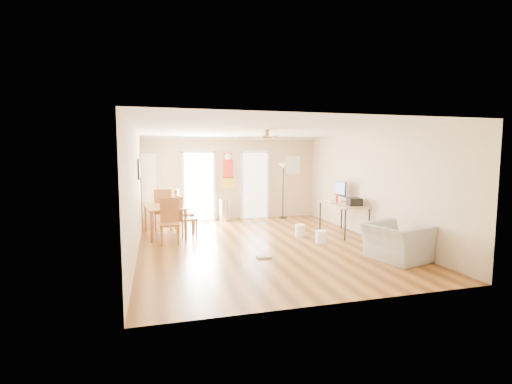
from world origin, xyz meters
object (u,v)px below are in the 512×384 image
object	(u,v)px
wastebasket_a	(300,230)
dining_table	(165,220)
bookshelf	(150,190)
torchiere_lamp	(283,191)
dining_chair_near	(170,222)
armchair	(396,242)
dining_chair_right_a	(186,211)
dining_chair_far	(162,209)
printer	(355,202)
computer_desk	(343,219)
wastebasket_b	(321,237)
trash_can	(225,210)
dining_chair_right_b	(187,217)

from	to	relation	value
wastebasket_a	dining_table	bearing A→B (deg)	162.65
bookshelf	torchiere_lamp	bearing A→B (deg)	-14.83
dining_chair_near	armchair	xyz separation A→B (m)	(4.21, -2.46, -0.17)
torchiere_lamp	armchair	world-z (taller)	torchiere_lamp
dining_chair_right_a	torchiere_lamp	xyz separation A→B (m)	(3.22, 1.43, 0.32)
dining_chair_near	dining_chair_far	xyz separation A→B (m)	(-0.15, 1.77, 0.03)
bookshelf	printer	distance (m)	5.76
bookshelf	wastebasket_a	distance (m)	4.55
printer	dining_table	bearing A→B (deg)	177.36
computer_desk	armchair	world-z (taller)	computer_desk
computer_desk	wastebasket_b	distance (m)	1.30
computer_desk	dining_chair_far	bearing A→B (deg)	158.47
dining_chair_right_a	wastebasket_b	xyz separation A→B (m)	(2.94, -2.02, -0.42)
bookshelf	trash_can	size ratio (longest dim) A/B	3.14
wastebasket_a	dining_chair_right_b	bearing A→B (deg)	165.01
dining_chair_right_b	wastebasket_b	distance (m)	3.34
dining_table	dining_chair_far	xyz separation A→B (m)	(-0.06, 0.75, 0.18)
dining_chair_right_a	printer	size ratio (longest dim) A/B	3.07
dining_table	dining_chair_near	distance (m)	1.03
dining_chair_right_a	armchair	world-z (taller)	dining_chair_right_a
dining_chair_right_a	dining_chair_near	size ratio (longest dim) A/B	1.08
computer_desk	printer	bearing A→B (deg)	-71.34
bookshelf	dining_chair_far	bearing A→B (deg)	-83.71
computer_desk	dining_table	bearing A→B (deg)	166.99
dining_chair_far	trash_can	size ratio (longest dim) A/B	1.68
dining_chair_right_a	printer	world-z (taller)	dining_chair_right_a
printer	wastebasket_b	world-z (taller)	printer
dining_chair_near	wastebasket_b	world-z (taller)	dining_chair_near
computer_desk	wastebasket_b	world-z (taller)	computer_desk
dining_chair_right_b	printer	world-z (taller)	dining_chair_right_b
dining_table	dining_chair_right_b	world-z (taller)	dining_chair_right_b
torchiere_lamp	bookshelf	bearing A→B (deg)	-178.63
dining_table	printer	distance (m)	4.83
dining_chair_far	computer_desk	world-z (taller)	dining_chair_far
dining_chair_right_a	trash_can	world-z (taller)	dining_chair_right_a
bookshelf	dining_chair_near	size ratio (longest dim) A/B	1.98
bookshelf	dining_table	distance (m)	1.70
bookshelf	dining_chair_near	xyz separation A→B (m)	(0.46, -2.53, -0.52)
dining_chair_right_b	dining_chair_near	size ratio (longest dim) A/B	0.97
armchair	computer_desk	bearing A→B (deg)	-17.61
dining_chair_right_a	computer_desk	xyz separation A→B (m)	(3.93, -1.23, -0.18)
dining_chair_near	torchiere_lamp	size ratio (longest dim) A/B	0.59
dining_chair_right_a	dining_chair_right_b	bearing A→B (deg)	-170.34
dining_chair_right_b	torchiere_lamp	bearing A→B (deg)	-71.11
dining_table	dining_chair_near	bearing A→B (deg)	-84.86
printer	dining_chair_near	bearing A→B (deg)	-170.58
dining_chair_right_a	wastebasket_a	size ratio (longest dim) A/B	3.80
printer	wastebasket_b	distance (m)	1.41
dining_table	printer	xyz separation A→B (m)	(4.60, -1.38, 0.50)
armchair	dining_chair_near	bearing A→B (deg)	46.41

